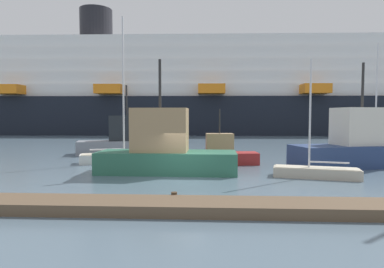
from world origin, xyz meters
name	(u,v)px	position (x,y,z in m)	size (l,w,h in m)	color
ground_plane	(184,180)	(0.00, 0.00, 0.00)	(600.00, 600.00, 0.00)	slate
dock_pier	(171,206)	(0.00, -5.90, 0.21)	(24.00, 1.94, 0.50)	brown
sailboat_0	(118,156)	(-5.41, 6.47, 0.52)	(5.66, 3.12, 10.83)	white
sailboat_1	(316,171)	(7.43, 1.08, 0.37)	(4.81, 2.33, 6.68)	#BCB29E
sailboat_3	(370,152)	(14.79, 10.17, 0.49)	(5.49, 1.88, 9.43)	maroon
fishing_boat_0	(357,145)	(11.66, 5.46, 1.46)	(9.24, 4.98, 7.14)	navy
fishing_boat_1	(164,150)	(-1.35, 2.28, 1.42)	(8.50, 2.93, 6.93)	#2D6B51
fishing_boat_2	(124,140)	(-6.48, 12.33, 1.26)	(8.39, 4.46, 6.35)	gray
fishing_boat_3	(222,153)	(2.32, 6.04, 0.79)	(5.16, 2.06, 3.99)	maroon
cruise_ship	(209,94)	(1.45, 48.99, 8.04)	(128.44, 22.49, 24.97)	black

